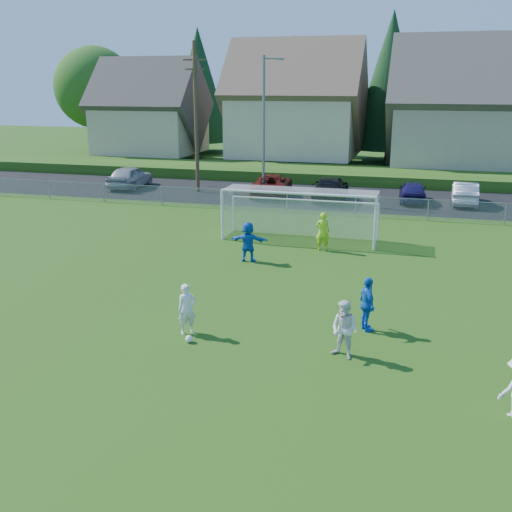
% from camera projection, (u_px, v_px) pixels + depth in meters
% --- Properties ---
extents(ground, '(160.00, 160.00, 0.00)m').
position_uv_depth(ground, '(167.00, 401.00, 14.45)').
color(ground, '#193D0C').
rests_on(ground, ground).
extents(asphalt_lot, '(60.00, 60.00, 0.00)m').
position_uv_depth(asphalt_lot, '(334.00, 197.00, 39.88)').
color(asphalt_lot, black).
rests_on(asphalt_lot, ground).
extents(grass_embankment, '(70.00, 6.00, 0.80)m').
position_uv_depth(grass_embankment, '(349.00, 175.00, 46.70)').
color(grass_embankment, '#1E420F').
rests_on(grass_embankment, ground).
extents(soccer_ball, '(0.22, 0.22, 0.22)m').
position_uv_depth(soccer_ball, '(189.00, 339.00, 17.66)').
color(soccer_ball, white).
rests_on(soccer_ball, ground).
extents(player_white_a, '(0.68, 0.65, 1.57)m').
position_uv_depth(player_white_a, '(187.00, 309.00, 18.12)').
color(player_white_a, white).
rests_on(player_white_a, ground).
extents(player_white_b, '(1.00, 0.91, 1.67)m').
position_uv_depth(player_white_b, '(345.00, 330.00, 16.50)').
color(player_white_b, white).
rests_on(player_white_b, ground).
extents(player_blue_a, '(0.81, 1.09, 1.72)m').
position_uv_depth(player_blue_a, '(367.00, 304.00, 18.31)').
color(player_blue_a, blue).
rests_on(player_blue_a, ground).
extents(player_blue_b, '(1.62, 0.57, 1.72)m').
position_uv_depth(player_blue_b, '(248.00, 242.00, 25.47)').
color(player_blue_b, blue).
rests_on(player_blue_b, ground).
extents(goalkeeper, '(0.70, 0.52, 1.76)m').
position_uv_depth(goalkeeper, '(323.00, 231.00, 27.12)').
color(goalkeeper, '#A3E01A').
rests_on(goalkeeper, ground).
extents(car_a, '(2.05, 4.76, 1.60)m').
position_uv_depth(car_a, '(130.00, 177.00, 43.28)').
color(car_a, '#A0A3A8').
rests_on(car_a, ground).
extents(car_c, '(3.07, 5.52, 1.46)m').
position_uv_depth(car_c, '(272.00, 185.00, 40.33)').
color(car_c, '#63110B').
rests_on(car_c, ground).
extents(car_d, '(2.36, 5.23, 1.49)m').
position_uv_depth(car_d, '(331.00, 188.00, 38.85)').
color(car_d, black).
rests_on(car_d, ground).
extents(car_e, '(1.83, 4.09, 1.37)m').
position_uv_depth(car_e, '(413.00, 191.00, 38.12)').
color(car_e, '#1D1650').
rests_on(car_e, ground).
extents(car_f, '(1.57, 4.30, 1.41)m').
position_uv_depth(car_f, '(465.00, 193.00, 37.42)').
color(car_f, '#BBBBBB').
rests_on(car_f, ground).
extents(soccer_goal, '(7.42, 1.90, 2.50)m').
position_uv_depth(soccer_goal, '(301.00, 206.00, 28.83)').
color(soccer_goal, white).
rests_on(soccer_goal, ground).
extents(chainlink_fence, '(52.06, 0.06, 1.20)m').
position_uv_depth(chainlink_fence, '(321.00, 204.00, 34.62)').
color(chainlink_fence, gray).
rests_on(chainlink_fence, ground).
extents(streetlight, '(1.38, 0.18, 9.00)m').
position_uv_depth(streetlight, '(264.00, 123.00, 38.28)').
color(streetlight, slate).
rests_on(streetlight, ground).
extents(utility_pole, '(1.60, 0.26, 10.00)m').
position_uv_depth(utility_pole, '(196.00, 116.00, 40.42)').
color(utility_pole, '#473321').
rests_on(utility_pole, ground).
extents(houses_row, '(53.90, 11.45, 13.27)m').
position_uv_depth(houses_row, '(386.00, 83.00, 51.15)').
color(houses_row, tan).
rests_on(houses_row, ground).
extents(tree_row, '(65.98, 12.36, 13.80)m').
position_uv_depth(tree_row, '(380.00, 87.00, 57.31)').
color(tree_row, '#382616').
rests_on(tree_row, ground).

